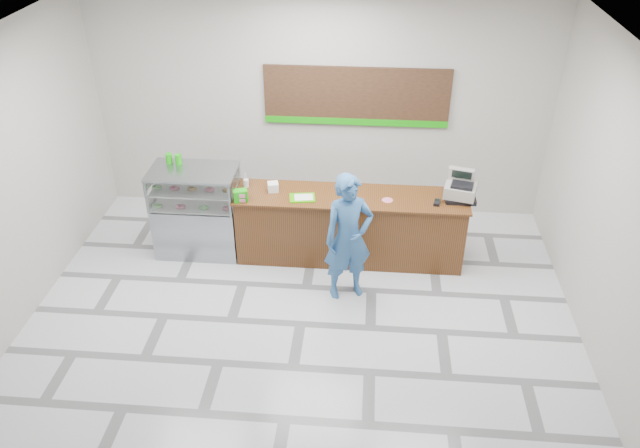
# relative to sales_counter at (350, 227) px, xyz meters

# --- Properties ---
(floor) EXTENTS (7.00, 7.00, 0.00)m
(floor) POSITION_rel_sales_counter_xyz_m (-0.55, -1.55, -0.52)
(floor) COLOR silver
(floor) RESTS_ON ground
(back_wall) EXTENTS (7.00, 0.00, 7.00)m
(back_wall) POSITION_rel_sales_counter_xyz_m (-0.55, 1.45, 1.23)
(back_wall) COLOR #B2ADA4
(back_wall) RESTS_ON floor
(ceiling) EXTENTS (7.00, 7.00, 0.00)m
(ceiling) POSITION_rel_sales_counter_xyz_m (-0.55, -1.55, 2.98)
(ceiling) COLOR silver
(ceiling) RESTS_ON back_wall
(sales_counter) EXTENTS (3.26, 0.76, 1.03)m
(sales_counter) POSITION_rel_sales_counter_xyz_m (0.00, 0.00, 0.00)
(sales_counter) COLOR #5C2F17
(sales_counter) RESTS_ON floor
(display_case) EXTENTS (1.22, 0.72, 1.33)m
(display_case) POSITION_rel_sales_counter_xyz_m (-2.22, -0.00, 0.16)
(display_case) COLOR gray
(display_case) RESTS_ON floor
(menu_board) EXTENTS (2.80, 0.06, 0.90)m
(menu_board) POSITION_rel_sales_counter_xyz_m (-0.00, 1.41, 1.42)
(menu_board) COLOR black
(menu_board) RESTS_ON back_wall
(cash_register) EXTENTS (0.51, 0.52, 0.39)m
(cash_register) POSITION_rel_sales_counter_xyz_m (1.50, 0.07, 0.66)
(cash_register) COLOR black
(cash_register) RESTS_ON sales_counter
(card_terminal) EXTENTS (0.11, 0.17, 0.04)m
(card_terminal) POSITION_rel_sales_counter_xyz_m (1.18, -0.12, 0.53)
(card_terminal) COLOR black
(card_terminal) RESTS_ON sales_counter
(serving_tray) EXTENTS (0.38, 0.30, 0.02)m
(serving_tray) POSITION_rel_sales_counter_xyz_m (-0.66, -0.13, 0.52)
(serving_tray) COLOR #3CB503
(serving_tray) RESTS_ON sales_counter
(napkin_box) EXTENTS (0.18, 0.18, 0.12)m
(napkin_box) POSITION_rel_sales_counter_xyz_m (-1.10, 0.05, 0.58)
(napkin_box) COLOR white
(napkin_box) RESTS_ON sales_counter
(straw_cup) EXTENTS (0.08, 0.08, 0.12)m
(straw_cup) POSITION_rel_sales_counter_xyz_m (-1.50, 0.14, 0.57)
(straw_cup) COLOR silver
(straw_cup) RESTS_ON sales_counter
(promo_box) EXTENTS (0.22, 0.17, 0.17)m
(promo_box) POSITION_rel_sales_counter_xyz_m (-1.50, -0.27, 0.60)
(promo_box) COLOR #13A20A
(promo_box) RESTS_ON sales_counter
(donut_decal) EXTENTS (0.15, 0.15, 0.00)m
(donut_decal) POSITION_rel_sales_counter_xyz_m (0.51, -0.08, 0.52)
(donut_decal) COLOR #D86684
(donut_decal) RESTS_ON sales_counter
(green_cup_left) EXTENTS (0.09, 0.09, 0.14)m
(green_cup_left) POSITION_rel_sales_counter_xyz_m (-2.60, 0.20, 0.89)
(green_cup_left) COLOR #13A20A
(green_cup_left) RESTS_ON display_case
(green_cup_right) EXTENTS (0.09, 0.09, 0.15)m
(green_cup_right) POSITION_rel_sales_counter_xyz_m (-2.45, 0.17, 0.89)
(green_cup_right) COLOR #13A20A
(green_cup_right) RESTS_ON display_case
(customer) EXTENTS (0.76, 0.63, 1.78)m
(customer) POSITION_rel_sales_counter_xyz_m (0.01, -0.85, 0.38)
(customer) COLOR #306097
(customer) RESTS_ON floor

